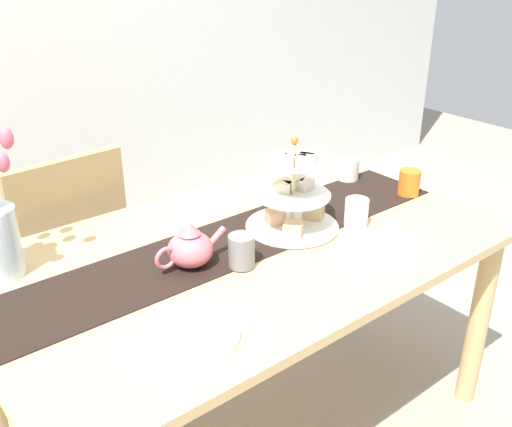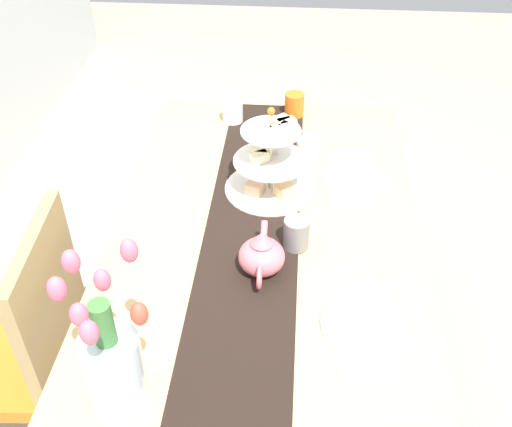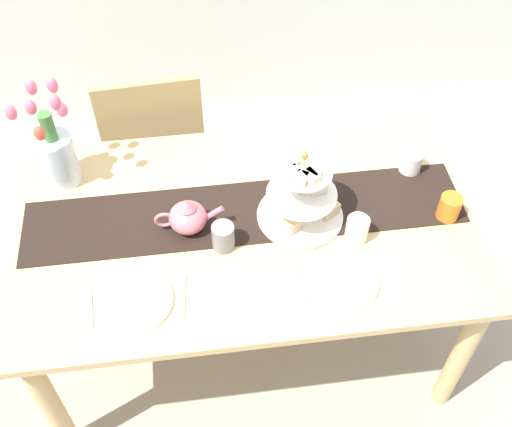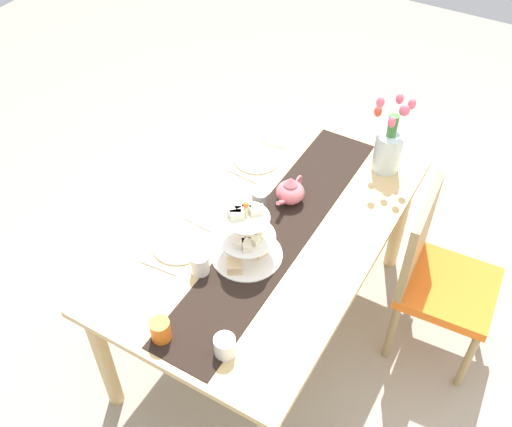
% 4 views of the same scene
% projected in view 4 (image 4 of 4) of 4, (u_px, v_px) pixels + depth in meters
% --- Properties ---
extents(ground_plane, '(8.00, 8.00, 0.00)m').
position_uv_depth(ground_plane, '(267.00, 324.00, 3.13)').
color(ground_plane, gray).
extents(dining_table, '(1.59, 0.95, 0.73)m').
position_uv_depth(dining_table, '(268.00, 243.00, 2.69)').
color(dining_table, tan).
rests_on(dining_table, ground_plane).
extents(chair_left, '(0.45, 0.45, 0.91)m').
position_uv_depth(chair_left, '(436.00, 273.00, 2.73)').
color(chair_left, '#9C8254').
rests_on(chair_left, ground_plane).
extents(table_runner, '(1.54, 0.29, 0.00)m').
position_uv_depth(table_runner, '(277.00, 231.00, 2.60)').
color(table_runner, black).
rests_on(table_runner, dining_table).
extents(tiered_cake_stand, '(0.30, 0.30, 0.30)m').
position_uv_depth(tiered_cake_stand, '(246.00, 239.00, 2.43)').
color(tiered_cake_stand, beige).
rests_on(tiered_cake_stand, table_runner).
extents(teapot, '(0.24, 0.13, 0.14)m').
position_uv_depth(teapot, '(290.00, 191.00, 2.70)').
color(teapot, '#D66B75').
rests_on(teapot, table_runner).
extents(tulip_vase, '(0.19, 0.18, 0.43)m').
position_uv_depth(tulip_vase, '(389.00, 146.00, 2.81)').
color(tulip_vase, silver).
rests_on(tulip_vase, dining_table).
extents(cream_jug, '(0.08, 0.08, 0.08)m').
position_uv_depth(cream_jug, '(225.00, 346.00, 2.14)').
color(cream_jug, white).
rests_on(cream_jug, dining_table).
extents(dinner_plate_left, '(0.23, 0.23, 0.01)m').
position_uv_depth(dinner_plate_left, '(257.00, 159.00, 2.95)').
color(dinner_plate_left, white).
rests_on(dinner_plate_left, dining_table).
extents(fork_left, '(0.03, 0.15, 0.01)m').
position_uv_depth(fork_left, '(271.00, 144.00, 3.04)').
color(fork_left, silver).
rests_on(fork_left, dining_table).
extents(knife_left, '(0.03, 0.17, 0.01)m').
position_uv_depth(knife_left, '(242.00, 176.00, 2.86)').
color(knife_left, silver).
rests_on(knife_left, dining_table).
extents(dinner_plate_right, '(0.23, 0.23, 0.01)m').
position_uv_depth(dinner_plate_right, '(179.00, 245.00, 2.54)').
color(dinner_plate_right, white).
rests_on(dinner_plate_right, dining_table).
extents(fork_right, '(0.03, 0.15, 0.01)m').
position_uv_depth(fork_right, '(198.00, 224.00, 2.63)').
color(fork_right, silver).
rests_on(fork_right, dining_table).
extents(knife_right, '(0.03, 0.17, 0.01)m').
position_uv_depth(knife_right, '(159.00, 268.00, 2.45)').
color(knife_right, silver).
rests_on(knife_right, dining_table).
extents(mug_grey, '(0.08, 0.08, 0.09)m').
position_uv_depth(mug_grey, '(260.00, 200.00, 2.67)').
color(mug_grey, slate).
rests_on(mug_grey, table_runner).
extents(mug_white_text, '(0.08, 0.08, 0.09)m').
position_uv_depth(mug_white_text, '(200.00, 264.00, 2.41)').
color(mug_white_text, white).
rests_on(mug_white_text, dining_table).
extents(mug_orange, '(0.08, 0.08, 0.09)m').
position_uv_depth(mug_orange, '(161.00, 330.00, 2.18)').
color(mug_orange, orange).
rests_on(mug_orange, dining_table).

